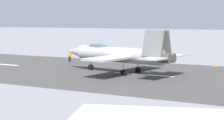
{
  "coord_description": "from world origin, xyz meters",
  "views": [
    {
      "loc": [
        -17.75,
        43.46,
        6.96
      ],
      "look_at": [
        2.23,
        4.64,
        2.2
      ],
      "focal_mm": 60.93,
      "sensor_mm": 36.0,
      "label": 1
    }
  ],
  "objects_px": {
    "crew_person": "(70,57)",
    "marker_cone_near": "(215,65)",
    "marker_cone_mid": "(107,59)",
    "marker_cone_far": "(34,55)",
    "fighter_jet": "(119,54)"
  },
  "relations": [
    {
      "from": "marker_cone_mid",
      "to": "marker_cone_far",
      "type": "xyz_separation_m",
      "value": [
        15.3,
        0.0,
        0.0
      ]
    },
    {
      "from": "fighter_jet",
      "to": "marker_cone_near",
      "type": "distance_m",
      "value": 15.58
    },
    {
      "from": "fighter_jet",
      "to": "marker_cone_far",
      "type": "bearing_deg",
      "value": -27.19
    },
    {
      "from": "fighter_jet",
      "to": "crew_person",
      "type": "bearing_deg",
      "value": -31.79
    },
    {
      "from": "fighter_jet",
      "to": "marker_cone_far",
      "type": "relative_size",
      "value": 31.8
    },
    {
      "from": "crew_person",
      "to": "marker_cone_near",
      "type": "xyz_separation_m",
      "value": [
        -22.59,
        -4.02,
        -0.54
      ]
    },
    {
      "from": "marker_cone_far",
      "to": "marker_cone_mid",
      "type": "bearing_deg",
      "value": 180.0
    },
    {
      "from": "marker_cone_far",
      "to": "fighter_jet",
      "type": "bearing_deg",
      "value": 152.81
    },
    {
      "from": "crew_person",
      "to": "marker_cone_mid",
      "type": "distance_m",
      "value": 6.3
    },
    {
      "from": "marker_cone_near",
      "to": "marker_cone_far",
      "type": "height_order",
      "value": "same"
    },
    {
      "from": "crew_person",
      "to": "marker_cone_near",
      "type": "bearing_deg",
      "value": -169.92
    },
    {
      "from": "fighter_jet",
      "to": "marker_cone_near",
      "type": "height_order",
      "value": "fighter_jet"
    },
    {
      "from": "marker_cone_mid",
      "to": "marker_cone_far",
      "type": "height_order",
      "value": "same"
    },
    {
      "from": "marker_cone_mid",
      "to": "marker_cone_far",
      "type": "bearing_deg",
      "value": 0.0
    },
    {
      "from": "fighter_jet",
      "to": "marker_cone_mid",
      "type": "height_order",
      "value": "fighter_jet"
    }
  ]
}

